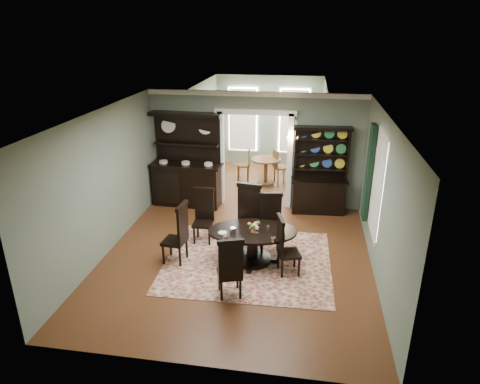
% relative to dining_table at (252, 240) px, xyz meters
% --- Properties ---
extents(room, '(5.51, 6.01, 3.01)m').
position_rel_dining_table_xyz_m(room, '(-0.34, 0.05, 1.09)').
color(room, '#5D2E18').
rests_on(room, ground).
extents(parlor, '(3.51, 3.50, 3.01)m').
position_rel_dining_table_xyz_m(parlor, '(-0.34, 5.54, 1.03)').
color(parlor, '#5D2E18').
rests_on(parlor, ground).
extents(doorway_trim, '(2.08, 0.25, 2.57)m').
position_rel_dining_table_xyz_m(doorway_trim, '(-0.34, 3.00, 1.13)').
color(doorway_trim, white).
rests_on(doorway_trim, floor).
extents(right_window, '(0.15, 1.47, 2.12)m').
position_rel_dining_table_xyz_m(right_window, '(2.35, 0.93, 1.11)').
color(right_window, white).
rests_on(right_window, wall_right).
extents(wall_sconce, '(0.27, 0.21, 0.21)m').
position_rel_dining_table_xyz_m(wall_sconce, '(0.61, 2.85, 1.40)').
color(wall_sconce, '#B67530').
rests_on(wall_sconce, back_wall_right).
extents(rug, '(3.42, 2.98, 0.01)m').
position_rel_dining_table_xyz_m(rug, '(-0.08, -0.03, -0.48)').
color(rug, maroon).
rests_on(rug, floor).
extents(dining_table, '(1.91, 1.85, 0.70)m').
position_rel_dining_table_xyz_m(dining_table, '(0.00, 0.00, 0.00)').
color(dining_table, black).
rests_on(dining_table, rug).
extents(centerpiece, '(1.36, 0.87, 0.22)m').
position_rel_dining_table_xyz_m(centerpiece, '(0.06, -0.08, 0.28)').
color(centerpiece, silver).
rests_on(centerpiece, dining_table).
extents(chair_far_left, '(0.47, 0.43, 1.22)m').
position_rel_dining_table_xyz_m(chair_far_left, '(-1.19, 0.78, 0.15)').
color(chair_far_left, black).
rests_on(chair_far_left, rug).
extents(chair_far_mid, '(0.58, 0.56, 1.40)m').
position_rel_dining_table_xyz_m(chair_far_mid, '(-0.20, 0.69, 0.25)').
color(chair_far_mid, black).
rests_on(chair_far_mid, rug).
extents(chair_far_right, '(0.54, 0.52, 1.30)m').
position_rel_dining_table_xyz_m(chair_far_right, '(0.31, 0.50, 0.19)').
color(chair_far_right, black).
rests_on(chair_far_right, rug).
extents(chair_end_left, '(0.50, 0.52, 1.29)m').
position_rel_dining_table_xyz_m(chair_end_left, '(-1.44, -0.26, 0.19)').
color(chair_end_left, black).
rests_on(chair_end_left, rug).
extents(chair_end_right, '(0.53, 0.55, 1.20)m').
position_rel_dining_table_xyz_m(chair_end_right, '(0.66, -0.36, 0.14)').
color(chair_end_right, black).
rests_on(chair_end_right, rug).
extents(chair_near, '(0.55, 0.54, 1.21)m').
position_rel_dining_table_xyz_m(chair_near, '(-0.21, -1.32, 0.14)').
color(chair_near, black).
rests_on(chair_near, rug).
extents(sideboard, '(1.90, 0.75, 2.46)m').
position_rel_dining_table_xyz_m(sideboard, '(-2.10, 2.72, 0.37)').
color(sideboard, black).
rests_on(sideboard, floor).
extents(welsh_dresser, '(1.45, 0.61, 2.22)m').
position_rel_dining_table_xyz_m(welsh_dresser, '(1.35, 2.76, 0.32)').
color(welsh_dresser, black).
rests_on(welsh_dresser, floor).
extents(parlor_table, '(0.87, 0.87, 0.81)m').
position_rel_dining_table_xyz_m(parlor_table, '(-0.20, 4.53, 0.04)').
color(parlor_table, '#5A3619').
rests_on(parlor_table, parlor_floor).
extents(parlor_chair_left, '(0.43, 0.42, 1.00)m').
position_rel_dining_table_xyz_m(parlor_chair_left, '(-0.86, 4.84, 0.05)').
color(parlor_chair_left, '#5A3619').
rests_on(parlor_chair_left, parlor_floor).
extents(parlor_chair_right, '(0.50, 0.49, 1.04)m').
position_rel_dining_table_xyz_m(parlor_chair_right, '(0.19, 4.70, 0.07)').
color(parlor_chair_right, '#5A3619').
rests_on(parlor_chair_right, parlor_floor).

